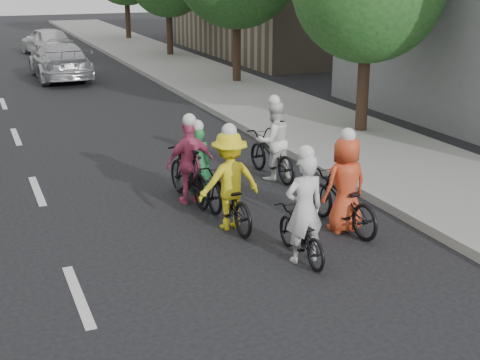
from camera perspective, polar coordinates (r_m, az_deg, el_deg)
ground at (r=9.80m, az=-13.65°, el=-9.58°), size 120.00×120.00×0.00m
sidewalk_right at (r=21.24m, az=3.47°, el=5.90°), size 4.00×80.00×0.15m
curb_right at (r=20.47m, az=-1.47°, el=5.52°), size 0.18×80.00×0.18m
cyclist_0 at (r=13.00m, az=-4.34°, el=0.90°), size 0.99×1.89×1.78m
cyclist_1 at (r=14.49m, az=2.77°, el=2.67°), size 0.88×1.94×1.85m
cyclist_2 at (r=13.21m, az=-3.72°, el=0.76°), size 0.67×1.62×1.62m
cyclist_3 at (r=11.74m, az=8.80°, el=-1.25°), size 0.88×1.99×1.85m
cyclist_4 at (r=11.70m, az=-0.99°, el=-0.81°), size 1.16×1.89×1.89m
cyclist_5 at (r=10.46m, az=5.31°, el=-3.70°), size 0.64×1.57×1.88m
follow_car_lead at (r=28.69m, az=-15.13°, el=9.77°), size 2.14×5.16×1.49m
follow_car_trail at (r=36.98m, az=-16.16°, el=11.32°), size 2.56×4.56×1.47m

